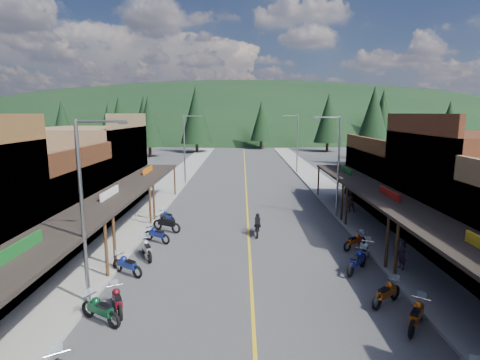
{
  "coord_description": "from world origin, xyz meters",
  "views": [
    {
      "loc": [
        -0.46,
        -21.02,
        8.22
      ],
      "look_at": [
        -0.61,
        8.14,
        3.0
      ],
      "focal_mm": 28.0,
      "sensor_mm": 36.0,
      "label": 1
    }
  ],
  "objects_px": {
    "streetlight_1": "(186,146)",
    "bike_west_7": "(146,248)",
    "bike_west_5": "(117,299)",
    "bike_east_8": "(355,240)",
    "shop_east_2": "(472,190)",
    "pine_9": "(382,124)",
    "pedestrian_east_a": "(402,254)",
    "pedestrian_east_b": "(350,201)",
    "pine_10": "(149,121)",
    "bike_west_10": "(167,216)",
    "bike_east_5": "(387,292)",
    "pine_7": "(119,117)",
    "shop_west_3": "(90,168)",
    "bike_west_8": "(157,234)",
    "rider_on_bike": "(257,226)",
    "shop_east_3": "(404,179)",
    "pine_0": "(62,121)",
    "bike_east_7": "(366,251)",
    "pine_3": "(261,121)",
    "bike_east_6": "(357,260)",
    "bike_east_4": "(417,314)",
    "bike_west_9": "(166,223)",
    "streetlight_3": "(296,141)",
    "streetlight_0": "(85,205)",
    "pine_1": "(144,117)",
    "pine_6": "(449,121)",
    "pine_5": "(383,114)",
    "pine_4": "(328,118)",
    "bike_west_6": "(127,264)",
    "pine_11": "(373,120)",
    "streetlight_2": "(337,162)",
    "pine_2": "(196,114)",
    "pine_8": "(109,127)",
    "shop_west_2": "(30,205)",
    "bike_west_4": "(100,309)"
  },
  "relations": [
    {
      "from": "shop_west_3",
      "to": "pine_11",
      "type": "bearing_deg",
      "value": 38.32
    },
    {
      "from": "streetlight_0",
      "to": "rider_on_bike",
      "type": "xyz_separation_m",
      "value": [
        7.56,
        9.57,
        -3.83
      ]
    },
    {
      "from": "streetlight_1",
      "to": "bike_west_7",
      "type": "xyz_separation_m",
      "value": [
        1.03,
        -22.67,
        -3.84
      ]
    },
    {
      "from": "streetlight_1",
      "to": "pine_5",
      "type": "height_order",
      "value": "pine_5"
    },
    {
      "from": "bike_east_4",
      "to": "bike_west_9",
      "type": "bearing_deg",
      "value": 171.51
    },
    {
      "from": "streetlight_3",
      "to": "pedestrian_east_b",
      "type": "distance_m",
      "value": 21.19
    },
    {
      "from": "shop_east_3",
      "to": "bike_west_6",
      "type": "bearing_deg",
      "value": -144.7
    },
    {
      "from": "pine_7",
      "to": "pine_4",
      "type": "bearing_deg",
      "value": -17.74
    },
    {
      "from": "bike_west_10",
      "to": "bike_east_7",
      "type": "height_order",
      "value": "bike_east_7"
    },
    {
      "from": "shop_east_2",
      "to": "bike_east_5",
      "type": "height_order",
      "value": "shop_east_2"
    },
    {
      "from": "pine_10",
      "to": "bike_west_6",
      "type": "height_order",
      "value": "pine_10"
    },
    {
      "from": "pine_1",
      "to": "bike_east_8",
      "type": "bearing_deg",
      "value": -66.23
    },
    {
      "from": "pine_2",
      "to": "bike_west_10",
      "type": "xyz_separation_m",
      "value": [
        3.9,
        -51.71,
        -7.44
      ]
    },
    {
      "from": "bike_east_7",
      "to": "pine_10",
      "type": "bearing_deg",
      "value": 143.51
    },
    {
      "from": "pine_7",
      "to": "bike_west_5",
      "type": "bearing_deg",
      "value": -72.31
    },
    {
      "from": "bike_west_8",
      "to": "pine_0",
      "type": "bearing_deg",
      "value": 60.53
    },
    {
      "from": "streetlight_2",
      "to": "bike_west_6",
      "type": "relative_size",
      "value": 3.85
    },
    {
      "from": "shop_west_3",
      "to": "bike_west_8",
      "type": "xyz_separation_m",
      "value": [
        7.86,
        -9.31,
        -2.93
      ]
    },
    {
      "from": "streetlight_3",
      "to": "pine_7",
      "type": "bearing_deg",
      "value": 130.26
    },
    {
      "from": "bike_west_7",
      "to": "rider_on_bike",
      "type": "relative_size",
      "value": 1.03
    },
    {
      "from": "pedestrian_east_a",
      "to": "pine_7",
      "type": "bearing_deg",
      "value": -167.09
    },
    {
      "from": "pine_7",
      "to": "bike_west_4",
      "type": "relative_size",
      "value": 5.78
    },
    {
      "from": "bike_west_5",
      "to": "pine_7",
      "type": "bearing_deg",
      "value": 81.3
    },
    {
      "from": "shop_west_3",
      "to": "bike_west_9",
      "type": "distance_m",
      "value": 11.08
    },
    {
      "from": "shop_east_2",
      "to": "pine_9",
      "type": "distance_m",
      "value": 44.58
    },
    {
      "from": "streetlight_2",
      "to": "bike_east_4",
      "type": "height_order",
      "value": "streetlight_2"
    },
    {
      "from": "pine_7",
      "to": "rider_on_bike",
      "type": "relative_size",
      "value": 5.93
    },
    {
      "from": "shop_west_2",
      "to": "pine_10",
      "type": "height_order",
      "value": "pine_10"
    },
    {
      "from": "bike_east_5",
      "to": "bike_east_8",
      "type": "distance_m",
      "value": 6.8
    },
    {
      "from": "bike_west_5",
      "to": "bike_east_7",
      "type": "height_order",
      "value": "bike_east_7"
    },
    {
      "from": "pine_6",
      "to": "pine_8",
      "type": "distance_m",
      "value": 72.11
    },
    {
      "from": "streetlight_2",
      "to": "pine_2",
      "type": "relative_size",
      "value": 0.57
    },
    {
      "from": "bike_west_5",
      "to": "bike_west_7",
      "type": "distance_m",
      "value": 5.93
    },
    {
      "from": "shop_east_3",
      "to": "pine_1",
      "type": "height_order",
      "value": "pine_1"
    },
    {
      "from": "pine_9",
      "to": "pine_10",
      "type": "xyz_separation_m",
      "value": [
        -42.0,
        5.0,
        0.4
      ]
    },
    {
      "from": "streetlight_0",
      "to": "rider_on_bike",
      "type": "height_order",
      "value": "streetlight_0"
    },
    {
      "from": "shop_west_3",
      "to": "pine_2",
      "type": "relative_size",
      "value": 0.78
    },
    {
      "from": "pine_0",
      "to": "bike_east_5",
      "type": "height_order",
      "value": "pine_0"
    },
    {
      "from": "pine_1",
      "to": "pine_6",
      "type": "relative_size",
      "value": 1.14
    },
    {
      "from": "shop_east_3",
      "to": "bike_west_10",
      "type": "relative_size",
      "value": 5.66
    },
    {
      "from": "shop_west_3",
      "to": "pine_5",
      "type": "relative_size",
      "value": 0.78
    },
    {
      "from": "streetlight_3",
      "to": "pine_2",
      "type": "relative_size",
      "value": 0.57
    },
    {
      "from": "bike_west_9",
      "to": "bike_east_4",
      "type": "bearing_deg",
      "value": -106.49
    },
    {
      "from": "pine_3",
      "to": "bike_east_6",
      "type": "relative_size",
      "value": 4.85
    },
    {
      "from": "bike_west_5",
      "to": "bike_east_8",
      "type": "height_order",
      "value": "bike_west_5"
    },
    {
      "from": "pedestrian_east_a",
      "to": "pedestrian_east_b",
      "type": "xyz_separation_m",
      "value": [
        0.54,
        11.57,
        0.13
      ]
    },
    {
      "from": "shop_west_3",
      "to": "streetlight_0",
      "type": "distance_m",
      "value": 18.62
    },
    {
      "from": "bike_west_10",
      "to": "pedestrian_east_a",
      "type": "xyz_separation_m",
      "value": [
        14.04,
        -8.73,
        0.4
      ]
    },
    {
      "from": "bike_west_5",
      "to": "bike_east_4",
      "type": "relative_size",
      "value": 0.94
    },
    {
      "from": "streetlight_2",
      "to": "pine_4",
      "type": "bearing_deg",
      "value": 78.01
    }
  ]
}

